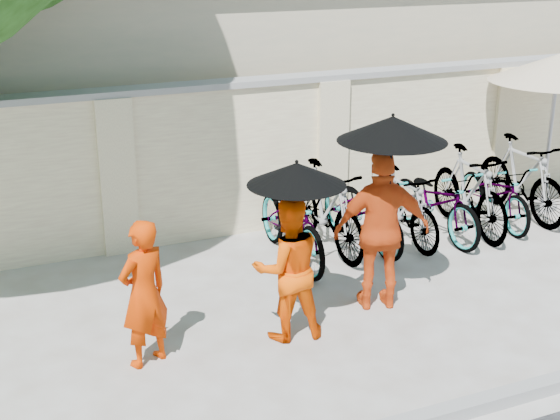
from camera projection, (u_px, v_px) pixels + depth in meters
name	position (u px, v px, depth m)	size (l,w,h in m)	color
ground	(292.00, 344.00, 7.77)	(80.00, 80.00, 0.00)	#B3B2B1
compound_wall	(261.00, 157.00, 10.58)	(20.00, 0.30, 2.00)	#F1E7B8
building_behind	(232.00, 68.00, 14.04)	(14.00, 6.00, 3.20)	#BDAE90
monk_left	(144.00, 294.00, 7.19)	(0.53, 0.34, 1.44)	#CF3000
monk_center	(288.00, 269.00, 7.68)	(0.72, 0.56, 1.48)	#F24D02
parasol_center	(297.00, 174.00, 7.30)	(0.95, 0.95, 1.00)	black
monk_right	(382.00, 231.00, 8.28)	(1.03, 0.43, 1.76)	#D64512
parasol_right	(392.00, 129.00, 7.84)	(1.13, 1.13, 1.14)	black
patio_umbrella	(558.00, 70.00, 10.98)	(1.96, 1.96, 2.29)	gray
bike_0	(292.00, 221.00, 9.63)	(0.68, 1.95, 1.02)	#94929B
bike_1	(326.00, 208.00, 9.90)	(0.53, 1.89, 1.14)	#94929B
bike_2	(363.00, 210.00, 10.11)	(0.64, 1.84, 0.97)	#94929B
bike_3	(403.00, 206.00, 10.19)	(0.47, 1.66, 1.00)	#94929B
bike_4	(436.00, 201.00, 10.41)	(0.65, 1.87, 0.98)	#94929B
bike_5	(469.00, 191.00, 10.56)	(0.54, 1.91, 1.15)	#94929B
bike_6	(495.00, 192.00, 10.89)	(0.61, 1.74, 0.91)	#94929B
bike_7	(521.00, 178.00, 11.14)	(0.54, 1.91, 1.15)	#94929B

